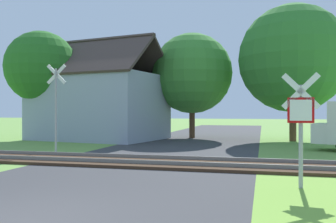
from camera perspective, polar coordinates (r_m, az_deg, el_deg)
road_asphalt at (r=8.33m, az=-14.30°, el=-12.54°), size 7.41×80.00×0.01m
rail_track at (r=13.04m, az=-3.24°, el=-7.69°), size 60.00×2.60×0.22m
stop_sign_near at (r=9.33m, az=19.58°, el=-1.24°), size 0.87×0.18×2.73m
crossing_sign_far at (r=16.93m, az=-16.70°, el=1.40°), size 0.87×0.17×3.85m
house at (r=24.44m, az=-10.42°, el=1.04°), size 8.92×7.29×6.50m
tree_center at (r=25.20m, az=3.69°, el=5.80°), size 5.36×5.36×7.01m
tree_left at (r=25.23m, az=-18.75°, el=6.40°), size 4.56×4.56×6.88m
tree_right at (r=23.87m, az=18.50°, el=7.67°), size 6.47×6.47×8.21m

